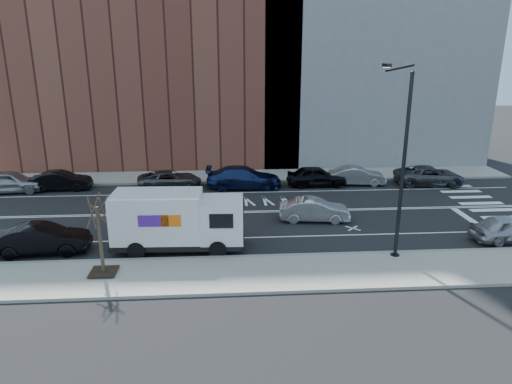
{
  "coord_description": "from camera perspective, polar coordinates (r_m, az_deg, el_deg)",
  "views": [
    {
      "loc": [
        -1.31,
        -27.7,
        9.75
      ],
      "look_at": [
        0.54,
        -0.22,
        1.4
      ],
      "focal_mm": 32.0,
      "sensor_mm": 36.0,
      "label": 1
    }
  ],
  "objects": [
    {
      "name": "far_parked_e",
      "position": [
        35.29,
        7.58,
        1.98
      ],
      "size": [
        4.53,
        1.83,
        1.54
      ],
      "primitive_type": "imported",
      "rotation": [
        0.0,
        0.0,
        1.57
      ],
      "color": "black",
      "rests_on": "ground"
    },
    {
      "name": "curb_near",
      "position": [
        22.89,
        -0.2,
        -8.12
      ],
      "size": [
        44.0,
        0.25,
        0.17
      ],
      "primitive_type": "cube",
      "color": "gray",
      "rests_on": "ground"
    },
    {
      "name": "fedex_van",
      "position": [
        23.69,
        -9.83,
        -3.48
      ],
      "size": [
        6.81,
        2.6,
        3.07
      ],
      "rotation": [
        0.0,
        0.0,
        -0.04
      ],
      "color": "black",
      "rests_on": "ground"
    },
    {
      "name": "near_parked_front",
      "position": [
        28.3,
        29.1,
        -3.98
      ],
      "size": [
        4.36,
        2.18,
        1.43
      ],
      "primitive_type": "imported",
      "rotation": [
        0.0,
        0.0,
        1.69
      ],
      "color": "#AAAAAF",
      "rests_on": "ground"
    },
    {
      "name": "bldg_brick",
      "position": [
        43.83,
        -13.29,
        18.08
      ],
      "size": [
        26.0,
        10.0,
        22.0
      ],
      "primitive_type": "cube",
      "color": "brown",
      "rests_on": "ground"
    },
    {
      "name": "far_parked_c",
      "position": [
        35.1,
        -10.74,
        1.56
      ],
      "size": [
        4.98,
        2.74,
        1.32
      ],
      "primitive_type": "imported",
      "rotation": [
        0.0,
        0.0,
        1.69
      ],
      "color": "#46494D",
      "rests_on": "ground"
    },
    {
      "name": "far_parked_f",
      "position": [
        36.2,
        12.51,
        1.99
      ],
      "size": [
        4.4,
        1.83,
        1.41
      ],
      "primitive_type": "imported",
      "rotation": [
        0.0,
        0.0,
        1.49
      ],
      "color": "#98989C",
      "rests_on": "ground"
    },
    {
      "name": "near_parked_rear_a",
      "position": [
        25.63,
        -25.15,
        -5.36
      ],
      "size": [
        4.71,
        1.92,
        1.52
      ],
      "primitive_type": "imported",
      "rotation": [
        0.0,
        0.0,
        1.64
      ],
      "color": "black",
      "rests_on": "ground"
    },
    {
      "name": "far_parked_b",
      "position": [
        36.92,
        -23.16,
        1.3
      ],
      "size": [
        4.4,
        1.78,
        1.42
      ],
      "primitive_type": "imported",
      "rotation": [
        0.0,
        0.0,
        1.64
      ],
      "color": "black",
      "rests_on": "ground"
    },
    {
      "name": "street_tree",
      "position": [
        21.77,
        -18.8,
        -6.5
      ],
      "size": [
        1.2,
        1.2,
        3.75
      ],
      "color": "black",
      "rests_on": "ground"
    },
    {
      "name": "far_parked_a",
      "position": [
        37.89,
        -28.4,
        1.15
      ],
      "size": [
        4.91,
        2.3,
        1.62
      ],
      "primitive_type": "imported",
      "rotation": [
        0.0,
        0.0,
        1.65
      ],
      "color": "#97989C",
      "rests_on": "ground"
    },
    {
      "name": "streetlight",
      "position": [
        22.87,
        17.6,
        4.29
      ],
      "size": [
        0.44,
        4.02,
        9.34
      ],
      "color": "black",
      "rests_on": "ground"
    },
    {
      "name": "sidewalk_near",
      "position": [
        21.28,
        0.11,
        -10.18
      ],
      "size": [
        44.0,
        3.6,
        0.15
      ],
      "primitive_type": "cube",
      "color": "gray",
      "rests_on": "ground"
    },
    {
      "name": "driving_sedan",
      "position": [
        27.9,
        7.3,
        -2.21
      ],
      "size": [
        4.35,
        1.9,
        1.39
      ],
      "primitive_type": "imported",
      "rotation": [
        0.0,
        0.0,
        1.47
      ],
      "color": "#B0B1B5",
      "rests_on": "ground"
    },
    {
      "name": "ground",
      "position": [
        29.4,
        -1.08,
        -2.51
      ],
      "size": [
        120.0,
        120.0,
        0.0
      ],
      "primitive_type": "plane",
      "color": "black",
      "rests_on": "ground"
    },
    {
      "name": "road_markings",
      "position": [
        29.4,
        -1.08,
        -2.5
      ],
      "size": [
        40.0,
        8.6,
        0.01
      ],
      "primitive_type": null,
      "color": "white",
      "rests_on": "ground"
    },
    {
      "name": "far_parked_d",
      "position": [
        34.46,
        -1.54,
        1.84
      ],
      "size": [
        5.71,
        2.45,
        1.64
      ],
      "primitive_type": "imported",
      "rotation": [
        0.0,
        0.0,
        1.54
      ],
      "color": "navy",
      "rests_on": "ground"
    },
    {
      "name": "bldg_concrete",
      "position": [
        45.42,
        14.11,
        20.5
      ],
      "size": [
        20.0,
        10.0,
        26.0
      ],
      "primitive_type": "cube",
      "color": "slate",
      "rests_on": "ground"
    },
    {
      "name": "far_parked_g",
      "position": [
        37.78,
        20.87,
        1.93
      ],
      "size": [
        5.44,
        2.83,
        1.46
      ],
      "primitive_type": "imported",
      "rotation": [
        0.0,
        0.0,
        1.49
      ],
      "color": "#414348",
      "rests_on": "ground"
    },
    {
      "name": "crosswalk",
      "position": [
        34.09,
        26.89,
        -1.63
      ],
      "size": [
        3.0,
        14.0,
        0.01
      ],
      "primitive_type": null,
      "color": "white",
      "rests_on": "ground"
    },
    {
      "name": "curb_far",
      "position": [
        36.05,
        -1.62,
        1.31
      ],
      "size": [
        44.0,
        0.25,
        0.17
      ],
      "primitive_type": "cube",
      "color": "gray",
      "rests_on": "ground"
    },
    {
      "name": "sidewalk_far",
      "position": [
        37.79,
        -1.73,
        2.02
      ],
      "size": [
        44.0,
        3.6,
        0.15
      ],
      "primitive_type": "cube",
      "color": "gray",
      "rests_on": "ground"
    }
  ]
}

